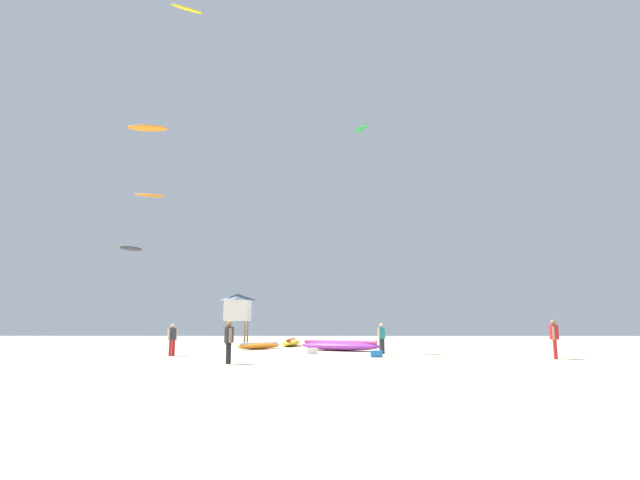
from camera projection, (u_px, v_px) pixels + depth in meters
ground_plane at (314, 382)px, 13.84m from camera, size 120.00×120.00×0.00m
person_foreground at (229, 339)px, 20.29m from camera, size 0.39×0.52×1.71m
person_midground at (172, 337)px, 25.58m from camera, size 0.40×0.42×1.62m
person_left at (554, 336)px, 23.24m from camera, size 0.40×0.54×1.79m
person_right at (382, 336)px, 27.57m from camera, size 0.46×0.38×1.65m
kite_grounded_near at (339, 346)px, 30.57m from camera, size 5.46×4.24×0.66m
kite_grounded_mid at (291, 343)px, 37.48m from camera, size 1.51×4.61×0.58m
kite_grounded_far at (259, 346)px, 32.52m from camera, size 3.12×3.56×0.44m
lifeguard_tower at (238, 307)px, 42.11m from camera, size 2.30×2.30×4.15m
cooler_box at (376, 354)px, 24.46m from camera, size 0.56×0.36×0.32m
gear_bag at (312, 351)px, 27.14m from camera, size 0.56×0.36×0.32m
kite_aloft_0 at (147, 128)px, 48.71m from camera, size 3.92×1.54×0.56m
kite_aloft_1 at (187, 9)px, 36.55m from camera, size 2.35×1.70×0.48m
kite_aloft_2 at (150, 195)px, 46.39m from camera, size 2.80×1.66×0.54m
kite_aloft_3 at (131, 249)px, 52.45m from camera, size 2.21×2.36×0.56m
kite_aloft_4 at (361, 129)px, 49.54m from camera, size 1.65×2.35×0.30m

